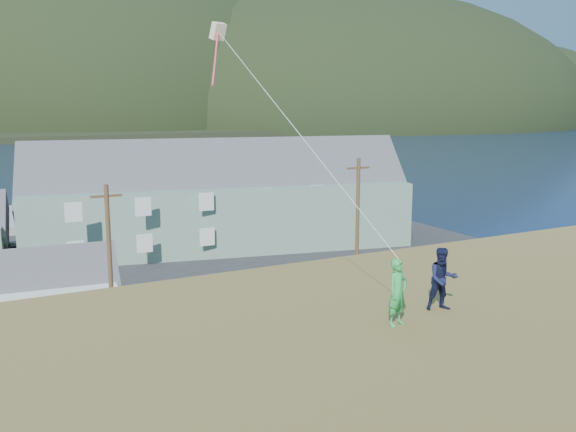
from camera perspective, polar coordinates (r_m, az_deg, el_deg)
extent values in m
plane|color=#0A1638|center=(34.62, -15.01, -11.72)|extent=(900.00, 900.00, 0.00)
cube|color=#4C3D19|center=(32.79, -14.20, -12.86)|extent=(110.00, 8.00, 0.10)
cube|color=#28282B|center=(50.56, -19.37, -4.85)|extent=(72.00, 36.00, 0.12)
ellipsoid|color=black|center=(330.66, -14.54, 8.13)|extent=(230.00, 207.00, 142.60)
ellipsoid|color=black|center=(354.75, 4.00, 8.56)|extent=(280.00, 252.00, 134.40)
ellipsoid|color=black|center=(451.71, 15.13, 8.61)|extent=(240.00, 216.00, 100.80)
cube|color=slate|center=(56.07, -6.03, 0.08)|extent=(33.23, 15.58, 5.49)
cube|color=#47474C|center=(55.48, -6.11, 4.36)|extent=(33.68, 15.51, 8.97)
cube|color=silver|center=(38.53, -20.09, -7.45)|extent=(6.96, 5.26, 2.63)
cube|color=#47474C|center=(38.00, -20.27, -4.62)|extent=(7.46, 5.29, 4.67)
cylinder|color=#47331E|center=(34.73, -15.54, -4.16)|extent=(0.24, 0.24, 8.40)
cylinder|color=#47331E|center=(40.65, 6.18, -1.26)|extent=(0.24, 0.24, 9.08)
imported|color=black|center=(55.61, -23.57, -2.91)|extent=(2.11, 4.59, 1.53)
imported|color=navy|center=(57.00, -15.93, -2.24)|extent=(1.68, 4.05, 1.30)
imported|color=navy|center=(51.40, -18.21, -3.58)|extent=(2.11, 4.62, 1.54)
imported|color=green|center=(16.31, 9.72, -6.71)|extent=(0.71, 0.56, 1.70)
imported|color=black|center=(17.71, 13.58, -5.47)|extent=(1.00, 0.88, 1.71)
cube|color=beige|center=(22.03, -6.24, 16.01)|extent=(0.56, 0.54, 0.60)
cylinder|color=#F94156|center=(20.57, -6.47, 13.90)|extent=(0.06, 0.06, 3.31)
cylinder|color=white|center=(18.60, 0.67, 7.74)|extent=(0.02, 0.02, 10.19)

